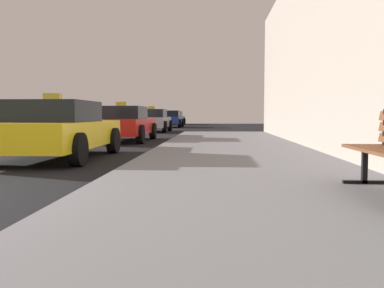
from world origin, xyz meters
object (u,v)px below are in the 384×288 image
(car_yellow, at_px, (56,129))
(car_green, at_px, (174,118))
(car_blue, at_px, (170,119))
(car_red, at_px, (122,123))
(car_silver, at_px, (152,120))

(car_yellow, relative_size, car_green, 0.94)
(car_yellow, xyz_separation_m, car_blue, (-0.02, 22.58, -0.00))
(car_red, relative_size, car_blue, 1.06)
(car_yellow, bearing_deg, car_red, 89.10)
(car_red, distance_m, car_silver, 8.22)
(car_red, bearing_deg, car_blue, 90.41)
(car_blue, bearing_deg, car_green, 93.69)
(car_blue, bearing_deg, car_red, -89.59)
(car_green, bearing_deg, car_blue, -86.31)
(car_silver, xyz_separation_m, car_green, (-0.44, 16.56, 0.00))
(car_yellow, relative_size, car_silver, 1.05)
(car_blue, xyz_separation_m, car_green, (-0.53, 8.23, 0.00))
(car_yellow, height_order, car_red, same)
(car_yellow, distance_m, car_blue, 22.58)
(car_red, height_order, car_silver, same)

